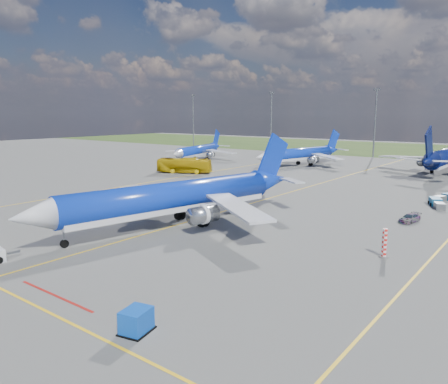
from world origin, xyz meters
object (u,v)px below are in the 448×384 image
Objects in this scene: service_car_b at (264,178)px; baggage_tug_c at (255,175)px; bg_jet_n at (447,173)px; apron_bus at (184,165)px; service_car_a at (137,188)px; bg_jet_nw at (198,160)px; service_car_c at (410,218)px; uld_container at (136,321)px; baggage_tug_e at (446,197)px; warning_post at (385,243)px; baggage_tug_w at (437,203)px; main_airliner at (174,226)px; bg_jet_nnw at (299,166)px.

service_car_b is 0.98× the size of baggage_tug_c.
apron_bus is (-51.55, -40.11, 1.87)m from bg_jet_n.
service_car_a reaches higher than service_car_b.
apron_bus is at bearing -70.55° from bg_jet_nw.
service_car_a is at bearing -158.96° from service_car_c.
uld_container is 0.40× the size of baggage_tug_e.
bg_jet_n is 10.87× the size of service_car_a.
service_car_a is 0.87× the size of baggage_tug_c.
baggage_tug_e is at bearing 91.84° from warning_post.
apron_bus is at bearing 151.50° from baggage_tug_w.
service_car_b is at bearing -113.40° from apron_bus.
uld_container is at bearing -66.21° from bg_jet_nw.
bg_jet_n reaches higher than service_car_b.
main_airliner is 41.82m from service_car_b.
baggage_tug_e is (36.08, 0.70, -0.12)m from service_car_b.
bg_jet_nnw is 25.75m from baggage_tug_c.
bg_jet_n is 3.32× the size of apron_bus.
apron_bus is at bearing 117.21° from uld_container.
main_airliner is 9.14× the size of baggage_tug_c.
service_car_b is at bearing 102.00° from uld_container.
apron_bus reaches higher than baggage_tug_w.
service_car_c is (35.33, -19.06, -0.07)m from service_car_b.
baggage_tug_w is 1.18× the size of baggage_tug_c.
service_car_a reaches higher than service_car_c.
bg_jet_n reaches higher than service_car_c.
main_airliner is 27.30m from service_car_a.
service_car_a is at bearing 168.38° from warning_post.
service_car_a is 0.89× the size of service_car_b.
bg_jet_n is 101.08m from uld_container.
uld_container is 0.49× the size of service_car_a.
apron_bus reaches higher than baggage_tug_c.
service_car_c reaches higher than baggage_tug_e.
uld_container is at bearing -61.61° from service_car_a.
baggage_tug_w reaches higher than baggage_tug_c.
service_car_a is 51.81m from baggage_tug_w.
apron_bus reaches higher than service_car_a.
service_car_b is 36.09m from baggage_tug_e.
service_car_b is at bearing -63.98° from bg_jet_nnw.
baggage_tug_w is (58.64, -4.88, -1.30)m from apron_bus.
bg_jet_n is at bearing 75.21° from baggage_tug_w.
bg_jet_nnw is 30.44m from service_car_b.
bg_jet_nnw reaches higher than baggage_tug_e.
baggage_tug_e is at bearing 70.49° from uld_container.
bg_jet_n reaches higher than main_airliner.
service_car_c is at bearing -44.41° from bg_jet_nw.
uld_container is 63.10m from baggage_tug_e.
bg_jet_nnw is 9.33× the size of service_car_c.
apron_bus is 58.86m from baggage_tug_w.
service_car_b reaches higher than service_car_c.
bg_jet_nnw reaches higher than apron_bus.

